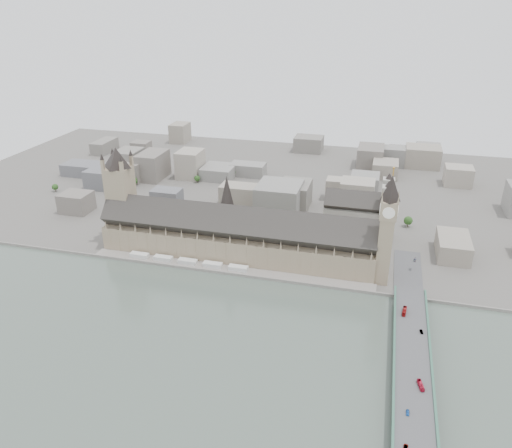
% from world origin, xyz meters
% --- Properties ---
extents(ground, '(900.00, 900.00, 0.00)m').
position_xyz_m(ground, '(0.00, 0.00, 0.00)').
color(ground, '#595651').
rests_on(ground, ground).
extents(river_thames, '(600.00, 600.00, 0.00)m').
position_xyz_m(river_thames, '(0.00, -165.00, 0.00)').
color(river_thames, '#465249').
rests_on(river_thames, ground).
extents(embankment_wall, '(600.00, 1.50, 3.00)m').
position_xyz_m(embankment_wall, '(0.00, -15.00, 1.50)').
color(embankment_wall, gray).
rests_on(embankment_wall, ground).
extents(river_terrace, '(270.00, 15.00, 2.00)m').
position_xyz_m(river_terrace, '(0.00, -7.50, 1.00)').
color(river_terrace, gray).
rests_on(river_terrace, ground).
extents(terrace_tents, '(118.00, 7.00, 4.00)m').
position_xyz_m(terrace_tents, '(-40.00, -7.00, 4.00)').
color(terrace_tents, silver).
rests_on(terrace_tents, river_terrace).
extents(palace_of_westminster, '(265.00, 40.73, 55.44)m').
position_xyz_m(palace_of_westminster, '(0.00, 19.70, 22.71)').
color(palace_of_westminster, gray).
rests_on(palace_of_westminster, ground).
extents(elizabeth_tower, '(17.00, 17.00, 107.50)m').
position_xyz_m(elizabeth_tower, '(138.00, 8.00, 58.09)').
color(elizabeth_tower, gray).
rests_on(elizabeth_tower, ground).
extents(victoria_tower, '(30.00, 30.00, 100.00)m').
position_xyz_m(victoria_tower, '(-122.00, 26.00, 55.20)').
color(victoria_tower, gray).
rests_on(victoria_tower, ground).
extents(central_tower, '(13.00, 13.00, 48.00)m').
position_xyz_m(central_tower, '(-10.00, 26.00, 57.92)').
color(central_tower, gray).
rests_on(central_tower, ground).
extents(westminster_bridge, '(25.00, 325.00, 10.25)m').
position_xyz_m(westminster_bridge, '(162.00, -87.50, 5.12)').
color(westminster_bridge, '#474749').
rests_on(westminster_bridge, ground).
extents(bridge_parapets, '(25.00, 235.00, 1.15)m').
position_xyz_m(bridge_parapets, '(162.00, -132.00, 10.82)').
color(bridge_parapets, '#396954').
rests_on(bridge_parapets, westminster_bridge).
extents(westminster_abbey, '(68.00, 36.00, 64.00)m').
position_xyz_m(westminster_abbey, '(110.92, 95.00, 25.08)').
color(westminster_abbey, '#A09B90').
rests_on(westminster_abbey, ground).
extents(city_skyline_inland, '(720.00, 360.00, 38.00)m').
position_xyz_m(city_skyline_inland, '(0.00, 245.00, 19.00)').
color(city_skyline_inland, gray).
rests_on(city_skyline_inland, ground).
extents(park_trees, '(110.00, 30.00, 15.00)m').
position_xyz_m(park_trees, '(-10.00, 60.00, 7.50)').
color(park_trees, '#234819').
rests_on(park_trees, ground).
extents(red_bus_north, '(3.92, 11.93, 3.26)m').
position_xyz_m(red_bus_north, '(156.95, -52.05, 11.88)').
color(red_bus_north, maroon).
rests_on(red_bus_north, westminster_bridge).
extents(red_bus_south, '(4.58, 10.17, 2.76)m').
position_xyz_m(red_bus_south, '(166.16, -132.56, 11.63)').
color(red_bus_south, red).
rests_on(red_bus_south, westminster_bridge).
extents(car_blue, '(1.97, 4.72, 1.60)m').
position_xyz_m(car_blue, '(158.13, -157.38, 11.05)').
color(car_blue, '#1A56AD').
rests_on(car_blue, westminster_bridge).
extents(car_silver, '(2.58, 4.98, 1.56)m').
position_xyz_m(car_silver, '(168.79, -74.57, 11.03)').
color(car_silver, gray).
rests_on(car_silver, westminster_bridge).
extents(car_grey, '(3.23, 5.53, 1.44)m').
position_xyz_m(car_grey, '(156.66, -183.59, 10.97)').
color(car_grey, gray).
rests_on(car_grey, westminster_bridge).
extents(car_approach, '(2.97, 5.83, 1.62)m').
position_xyz_m(car_approach, '(167.00, 37.29, 11.06)').
color(car_approach, gray).
rests_on(car_approach, westminster_bridge).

